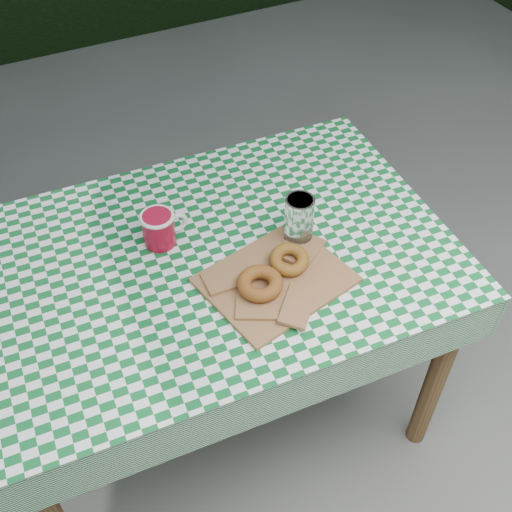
{
  "coord_description": "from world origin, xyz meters",
  "views": [
    {
      "loc": [
        -0.48,
        -0.89,
        1.94
      ],
      "look_at": [
        -0.0,
        0.1,
        0.79
      ],
      "focal_mm": 44.4,
      "sensor_mm": 36.0,
      "label": 1
    }
  ],
  "objects_px": {
    "coffee_mug": "(159,229)",
    "drinking_glass": "(299,220)",
    "table": "(218,343)",
    "paper_bag": "(276,279)"
  },
  "relations": [
    {
      "from": "coffee_mug",
      "to": "drinking_glass",
      "type": "relative_size",
      "value": 1.22
    },
    {
      "from": "table",
      "to": "drinking_glass",
      "type": "bearing_deg",
      "value": -7.85
    },
    {
      "from": "table",
      "to": "drinking_glass",
      "type": "xyz_separation_m",
      "value": [
        0.23,
        -0.04,
        0.45
      ]
    },
    {
      "from": "table",
      "to": "paper_bag",
      "type": "height_order",
      "value": "paper_bag"
    },
    {
      "from": "table",
      "to": "coffee_mug",
      "type": "height_order",
      "value": "coffee_mug"
    },
    {
      "from": "drinking_glass",
      "to": "table",
      "type": "bearing_deg",
      "value": 169.7
    },
    {
      "from": "coffee_mug",
      "to": "drinking_glass",
      "type": "distance_m",
      "value": 0.36
    },
    {
      "from": "drinking_glass",
      "to": "paper_bag",
      "type": "bearing_deg",
      "value": -137.64
    },
    {
      "from": "coffee_mug",
      "to": "drinking_glass",
      "type": "height_order",
      "value": "drinking_glass"
    },
    {
      "from": "paper_bag",
      "to": "table",
      "type": "bearing_deg",
      "value": 126.42
    }
  ]
}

